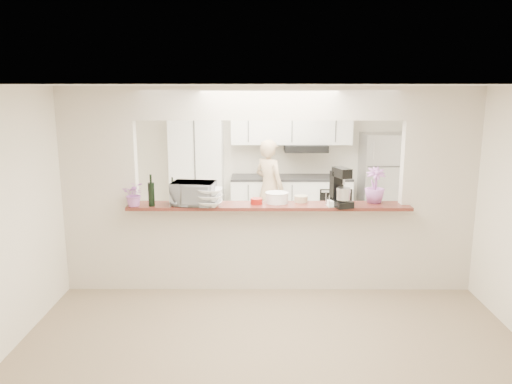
{
  "coord_description": "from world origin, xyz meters",
  "views": [
    {
      "loc": [
        -0.13,
        -5.93,
        2.49
      ],
      "look_at": [
        -0.16,
        0.3,
        1.17
      ],
      "focal_mm": 35.0,
      "sensor_mm": 36.0,
      "label": 1
    }
  ],
  "objects_px": {
    "refrigerator": "(383,182)",
    "person": "(269,188)",
    "toaster_oven": "(194,193)",
    "stand_mixer": "(340,189)"
  },
  "relations": [
    {
      "from": "refrigerator",
      "to": "person",
      "type": "distance_m",
      "value": 2.02
    },
    {
      "from": "stand_mixer",
      "to": "refrigerator",
      "type": "bearing_deg",
      "value": 66.6
    },
    {
      "from": "stand_mixer",
      "to": "person",
      "type": "relative_size",
      "value": 0.29
    },
    {
      "from": "refrigerator",
      "to": "person",
      "type": "xyz_separation_m",
      "value": [
        -1.99,
        -0.35,
        -0.04
      ]
    },
    {
      "from": "toaster_oven",
      "to": "person",
      "type": "height_order",
      "value": "person"
    },
    {
      "from": "refrigerator",
      "to": "person",
      "type": "height_order",
      "value": "refrigerator"
    },
    {
      "from": "person",
      "to": "stand_mixer",
      "type": "bearing_deg",
      "value": 152.4
    },
    {
      "from": "toaster_oven",
      "to": "person",
      "type": "distance_m",
      "value": 2.61
    },
    {
      "from": "refrigerator",
      "to": "stand_mixer",
      "type": "height_order",
      "value": "refrigerator"
    },
    {
      "from": "person",
      "to": "toaster_oven",
      "type": "bearing_deg",
      "value": 112.52
    }
  ]
}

